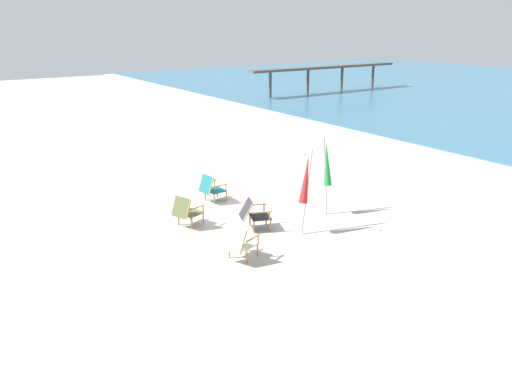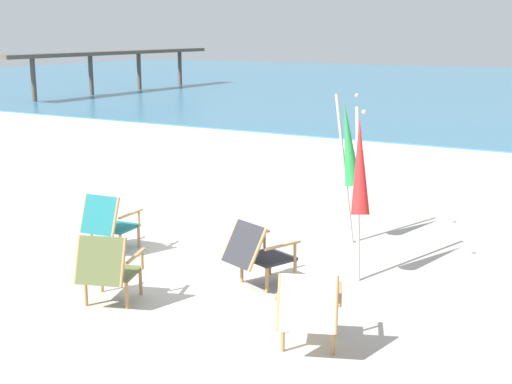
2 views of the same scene
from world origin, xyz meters
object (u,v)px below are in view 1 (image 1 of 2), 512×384
Objects in this scene: beach_chair_front_left at (254,213)px; beach_chair_far_center at (239,242)px; beach_chair_back_right at (211,188)px; umbrella_furled_green at (327,165)px; umbrella_furled_red at (306,180)px; beach_chair_back_left at (186,210)px.

beach_chair_front_left and beach_chair_far_center have the same top height.
beach_chair_far_center is at bearing -20.55° from beach_chair_back_right.
umbrella_furled_green reaches higher than beach_chair_back_right.
beach_chair_front_left is 2.44m from umbrella_furled_green.
umbrella_furled_green reaches higher than umbrella_furled_red.
beach_chair_far_center is 0.44× the size of umbrella_furled_green.
beach_chair_front_left is 0.43× the size of umbrella_furled_green.
umbrella_furled_green is (0.17, 2.24, 0.95)m from beach_chair_front_left.
beach_chair_back_right is 3.44m from umbrella_furled_green.
beach_chair_back_right is 0.39× the size of umbrella_furled_green.
beach_chair_back_right is 1.91m from beach_chair_back_left.
umbrella_furled_green is (2.54, 2.12, 0.94)m from beach_chair_back_right.
beach_chair_back_right reaches higher than beach_chair_back_left.
beach_chair_front_left is at bearing -132.25° from umbrella_furled_red.
umbrella_furled_red is at bearing -61.88° from umbrella_furled_green.
beach_chair_front_left is 2.38m from beach_chair_back_right.
umbrella_furled_red is at bearing 48.93° from beach_chair_back_left.
umbrella_furled_red reaches higher than beach_chair_back_left.
umbrella_furled_red is (3.23, 0.82, 0.91)m from beach_chair_back_right.
beach_chair_back_right is 0.89× the size of beach_chair_far_center.
beach_chair_back_left is at bearing -48.65° from beach_chair_back_right.
beach_chair_far_center is 0.44× the size of umbrella_furled_red.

